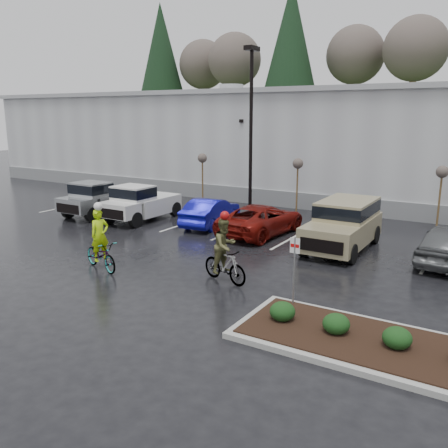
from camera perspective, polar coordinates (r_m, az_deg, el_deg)
The scene contains 21 objects.
ground at distance 16.00m, azimuth -4.73°, elevation -7.58°, with size 120.00×120.00×0.00m, color black.
warehouse at distance 35.24m, azimuth 16.94°, elevation 9.33°, with size 60.50×15.50×7.20m.
wooded_ridge at distance 57.80m, azimuth 22.81°, elevation 9.52°, with size 80.00×25.00×6.00m, color #22441C.
lamppost at distance 27.29m, azimuth 3.28°, elevation 13.20°, with size 0.50×1.00×9.22m.
sapling_west at distance 30.35m, azimuth -2.62°, elevation 7.61°, with size 0.60×0.60×3.20m.
sapling_mid at distance 27.28m, azimuth 8.87°, elevation 6.84°, with size 0.60×0.60×3.20m.
sapling_east at distance 25.39m, azimuth 24.74°, elevation 5.34°, with size 0.60×0.60×3.20m.
curb_island at distance 12.53m, azimuth 19.98°, elevation -14.14°, with size 8.00×3.00×0.15m, color gray.
mulch_bed at distance 12.48m, azimuth 20.02°, elevation -13.75°, with size 7.60×2.60×0.04m, color black.
shrub_a at distance 13.17m, azimuth 7.04°, elevation -10.39°, with size 0.70×0.70×0.52m, color black.
shrub_b at distance 12.69m, azimuth 13.34°, elevation -11.61°, with size 0.70×0.70×0.52m, color black.
shrub_c at distance 12.38m, azimuth 20.11°, elevation -12.75°, with size 0.70×0.70×0.52m, color black.
fire_lane_sign at distance 13.93m, azimuth 8.46°, elevation -4.75°, with size 0.30×0.05×2.20m.
pickup_silver at distance 28.00m, azimuth -14.31°, elevation 3.14°, with size 2.10×5.20×1.96m, color #9CA0A4, non-canonical shape.
pickup_white at distance 26.18m, azimuth -9.50°, elevation 2.69°, with size 2.10×5.20×1.96m, color silver, non-canonical shape.
car_blue at distance 24.42m, azimuth -1.60°, elevation 1.48°, with size 1.51×4.33×1.43m, color #0D0E95.
car_red at distance 22.71m, azimuth 4.54°, elevation 0.56°, with size 2.38×5.17×1.44m, color maroon.
suv_tan at distance 20.61m, azimuth 14.06°, elevation -0.21°, with size 2.20×5.10×2.06m, color gray, non-canonical shape.
car_grey at distance 20.15m, azimuth 25.38°, elevation -2.17°, with size 1.82×4.52×1.54m, color #5B5E60.
cyclist_hivis at distance 18.06m, azimuth -14.61°, elevation -2.94°, with size 2.22×1.31×2.54m.
cyclist_olive at distance 16.14m, azimuth 0.09°, elevation -3.98°, with size 2.00×1.04×2.49m.
Camera 1 is at (8.88, -12.06, 5.65)m, focal length 38.00 mm.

